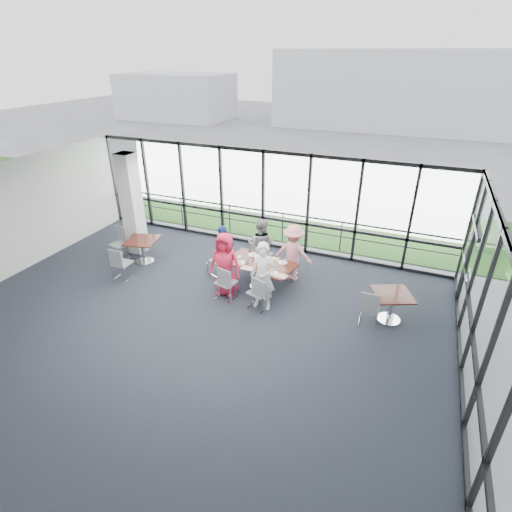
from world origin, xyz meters
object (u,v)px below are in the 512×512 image
at_px(diner_far_left, 261,246).
at_px(chair_spare_la, 122,263).
at_px(chair_main_nl, 226,283).
at_px(chair_main_nr, 259,293).
at_px(diner_near_left, 225,264).
at_px(chair_main_fr, 290,262).
at_px(structural_column, 132,205).
at_px(chair_spare_r, 370,307).
at_px(main_table, 260,267).
at_px(side_table_right, 392,298).
at_px(side_table_left, 142,243).
at_px(diner_end, 224,251).
at_px(chair_main_end, 219,260).
at_px(chair_spare_lb, 119,244).
at_px(chair_main_fl, 263,254).
at_px(diner_far_right, 293,253).
at_px(diner_near_right, 263,276).

height_order(diner_far_left, chair_spare_la, diner_far_left).
distance_m(chair_main_nl, chair_main_nr, 0.98).
bearing_deg(diner_near_left, chair_main_fr, 47.42).
height_order(structural_column, chair_spare_r, structural_column).
relative_size(diner_far_left, chair_spare_r, 1.80).
height_order(main_table, side_table_right, same).
bearing_deg(side_table_left, chair_main_fr, 12.12).
relative_size(side_table_right, diner_end, 0.73).
xyz_separation_m(main_table, chair_main_end, (-1.35, 0.17, -0.15)).
relative_size(chair_main_fr, chair_spare_r, 0.91).
relative_size(diner_end, chair_spare_lb, 1.59).
bearing_deg(chair_main_fl, chair_main_nr, 125.37).
bearing_deg(chair_spare_la, diner_far_left, 27.04).
bearing_deg(chair_main_end, diner_end, 142.74).
height_order(side_table_left, chair_main_nl, chair_main_nl).
bearing_deg(diner_far_left, chair_main_fr, -176.68).
relative_size(chair_main_nr, chair_spare_r, 1.02).
distance_m(main_table, diner_end, 1.26).
relative_size(chair_main_end, chair_spare_lb, 0.96).
relative_size(main_table, chair_main_fl, 2.10).
height_order(main_table, chair_main_end, chair_main_end).
height_order(chair_spare_la, chair_spare_lb, chair_spare_lb).
distance_m(side_table_right, diner_near_left, 4.23).
bearing_deg(main_table, diner_near_left, -128.23).
height_order(chair_main_nl, chair_main_end, chair_main_nl).
height_order(diner_far_right, chair_spare_lb, diner_far_right).
bearing_deg(diner_near_right, structural_column, 162.13).
distance_m(diner_far_left, chair_main_nr, 1.98).
bearing_deg(diner_far_left, chair_spare_r, 154.61).
bearing_deg(side_table_left, main_table, 0.40).
bearing_deg(diner_near_right, diner_near_left, 166.70).
bearing_deg(chair_spare_la, chair_main_fl, 28.98).
xyz_separation_m(chair_main_nl, chair_main_nr, (0.97, -0.11, -0.01)).
height_order(side_table_right, diner_near_right, diner_near_right).
relative_size(chair_main_nr, chair_main_fr, 1.12).
distance_m(side_table_left, chair_main_fl, 3.70).
xyz_separation_m(chair_main_nr, chair_main_fr, (0.17, 1.92, -0.05)).
bearing_deg(side_table_left, chair_main_end, 4.38).
xyz_separation_m(diner_near_right, chair_main_nr, (-0.06, -0.10, -0.43)).
bearing_deg(chair_main_fl, side_table_right, 178.46).
relative_size(side_table_left, chair_main_end, 1.17).
distance_m(side_table_left, chair_spare_r, 6.93).
distance_m(side_table_left, diner_far_left, 3.67).
xyz_separation_m(diner_far_right, chair_spare_la, (-4.50, -1.82, -0.36)).
distance_m(side_table_left, diner_near_left, 3.23).
height_order(side_table_left, chair_main_nr, chair_main_nr).
bearing_deg(chair_spare_lb, chair_main_end, -163.10).
bearing_deg(chair_main_end, chair_main_nr, 78.00).
bearing_deg(chair_spare_lb, side_table_left, -161.97).
distance_m(structural_column, diner_far_right, 5.29).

